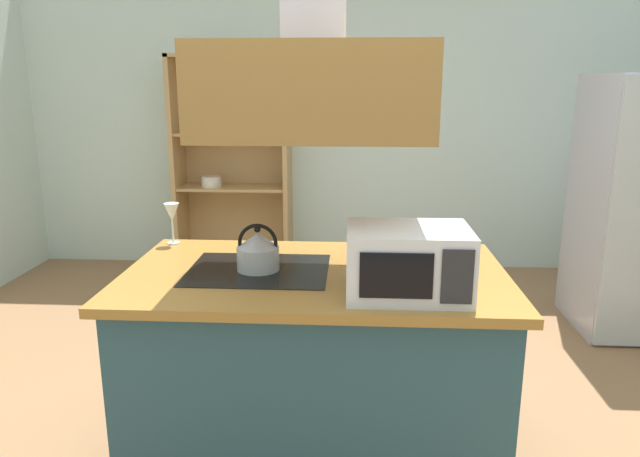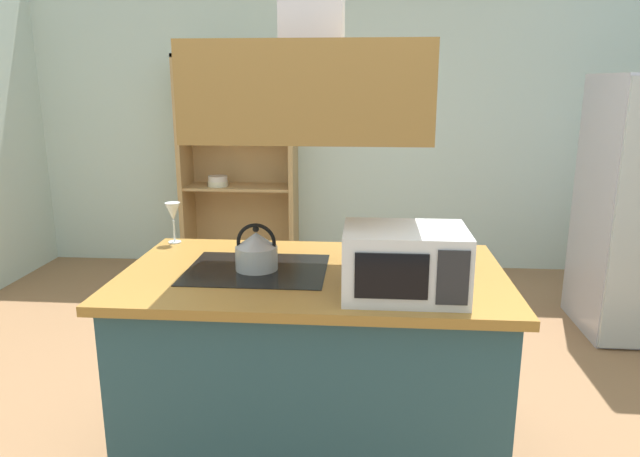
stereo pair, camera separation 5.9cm
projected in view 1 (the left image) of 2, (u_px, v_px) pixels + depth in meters
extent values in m
plane|color=#906745|center=(341.00, 455.00, 2.71)|extent=(7.80, 7.80, 0.00)
cube|color=silver|center=(350.00, 120.00, 5.28)|extent=(6.00, 0.12, 2.70)
cube|color=#284A53|center=(315.00, 370.00, 2.62)|extent=(1.56, 0.87, 0.86)
cube|color=#9F6E2D|center=(315.00, 275.00, 2.51)|extent=(1.64, 0.95, 0.04)
cube|color=black|center=(259.00, 269.00, 2.51)|extent=(0.60, 0.48, 0.00)
cube|color=olive|center=(315.00, 92.00, 2.32)|extent=(0.90, 0.70, 0.36)
cube|color=tan|center=(178.00, 166.00, 5.22)|extent=(0.04, 0.40, 1.92)
cube|color=tan|center=(287.00, 167.00, 5.16)|extent=(0.04, 0.40, 1.92)
cube|color=tan|center=(229.00, 56.00, 4.96)|extent=(1.02, 0.40, 0.03)
cube|color=tan|center=(236.00, 264.00, 5.41)|extent=(1.02, 0.40, 0.08)
cube|color=tan|center=(237.00, 163.00, 5.37)|extent=(1.02, 0.02, 1.92)
cube|color=tan|center=(233.00, 187.00, 5.23)|extent=(0.94, 0.36, 0.02)
cube|color=tan|center=(231.00, 134.00, 5.12)|extent=(0.94, 0.36, 0.02)
cylinder|color=beige|center=(212.00, 184.00, 5.19)|extent=(0.18, 0.18, 0.05)
cylinder|color=beige|center=(212.00, 179.00, 5.18)|extent=(0.17, 0.17, 0.05)
cylinder|color=silver|center=(244.00, 126.00, 5.05)|extent=(0.01, 0.01, 0.12)
cone|color=silver|center=(244.00, 114.00, 5.03)|extent=(0.07, 0.07, 0.08)
cylinder|color=silver|center=(263.00, 126.00, 5.04)|extent=(0.01, 0.01, 0.12)
cone|color=silver|center=(263.00, 114.00, 5.02)|extent=(0.07, 0.07, 0.08)
cylinder|color=#B0B4B6|center=(258.00, 258.00, 2.50)|extent=(0.18, 0.18, 0.10)
cone|color=#B1B7C5|center=(258.00, 240.00, 2.48)|extent=(0.17, 0.17, 0.06)
sphere|color=black|center=(258.00, 229.00, 2.47)|extent=(0.03, 0.03, 0.03)
torus|color=black|center=(258.00, 243.00, 2.49)|extent=(0.17, 0.02, 0.17)
cube|color=#B37F4E|center=(387.00, 258.00, 2.65)|extent=(0.35, 0.25, 0.02)
cube|color=silver|center=(408.00, 261.00, 2.20)|extent=(0.46, 0.34, 0.26)
cube|color=black|center=(396.00, 276.00, 2.04)|extent=(0.26, 0.01, 0.17)
cube|color=#262628|center=(457.00, 277.00, 2.02)|extent=(0.11, 0.01, 0.20)
cylinder|color=silver|center=(174.00, 243.00, 2.93)|extent=(0.06, 0.06, 0.01)
cylinder|color=silver|center=(173.00, 232.00, 2.91)|extent=(0.01, 0.01, 0.11)
cone|color=silver|center=(172.00, 212.00, 2.89)|extent=(0.08, 0.08, 0.09)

